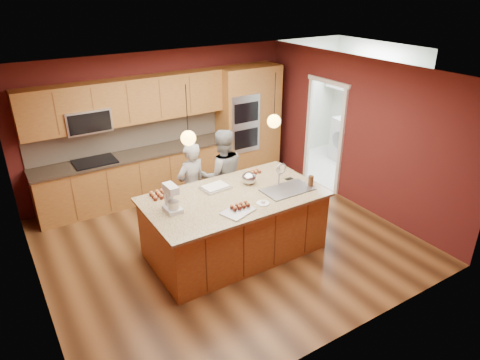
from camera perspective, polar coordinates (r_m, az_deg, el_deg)
floor at (r=7.04m, az=-1.87°, el=-8.15°), size 5.50×5.50×0.00m
ceiling at (r=6.00m, az=-2.24°, el=13.93°), size 5.50×5.50×0.00m
wall_back at (r=8.53m, az=-10.60°, el=7.57°), size 5.50×0.00×5.50m
wall_front at (r=4.66m, az=13.81°, el=-8.36°), size 5.50×0.00×5.50m
wall_left at (r=5.69m, az=-26.76°, el=-4.01°), size 0.00×5.00×5.00m
wall_right at (r=8.04m, az=15.24°, el=6.02°), size 0.00×5.00×5.00m
cabinet_run at (r=8.21m, az=-14.11°, el=3.83°), size 3.74×0.64×2.30m
oven_column at (r=9.14m, az=1.08°, el=7.86°), size 1.30×0.62×2.30m
doorway_trim at (r=8.65m, az=11.12°, el=5.68°), size 0.08×1.11×2.20m
laundry_room at (r=9.82m, az=17.13°, el=12.83°), size 2.60×2.70×2.70m
pendant_left at (r=5.61m, az=-6.91°, el=5.60°), size 0.20×0.20×0.80m
pendant_right at (r=6.29m, az=4.56°, el=7.85°), size 0.20×0.20×0.80m
island at (r=6.56m, az=-0.64°, el=-5.77°), size 2.64×1.48×1.35m
person_left at (r=7.10m, az=-6.47°, el=-0.90°), size 0.62×0.48×1.53m
person_right at (r=7.32m, az=-2.40°, el=0.59°), size 0.93×0.81×1.65m
stand_mixer at (r=5.91m, az=-9.09°, el=-2.65°), size 0.22×0.30×0.39m
sheet_cake at (r=6.53m, az=-3.30°, el=-0.97°), size 0.45×0.35×0.05m
cooling_rack at (r=5.88m, az=-0.27°, el=-4.22°), size 0.51×0.43×0.02m
mixing_bowl at (r=6.65m, az=1.21°, el=0.24°), size 0.23×0.23×0.20m
plate at (r=6.10m, az=3.08°, el=-3.11°), size 0.19×0.19×0.01m
tumbler at (r=6.67m, az=9.43°, el=-0.13°), size 0.08×0.08×0.16m
phone at (r=6.88m, az=6.52°, el=0.17°), size 0.13×0.07×0.01m
cupcakes_left at (r=6.38m, az=-10.75°, el=-1.90°), size 0.25×0.25×0.08m
cupcakes_rack at (r=5.95m, az=0.02°, el=-3.41°), size 0.29×0.15×0.07m
cupcakes_right at (r=7.04m, az=1.97°, el=1.15°), size 0.21×0.14×0.06m
washer at (r=9.86m, az=16.96°, el=3.87°), size 0.65×0.67×0.93m
dryer at (r=10.26m, az=14.26°, el=5.21°), size 0.72×0.74×1.00m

